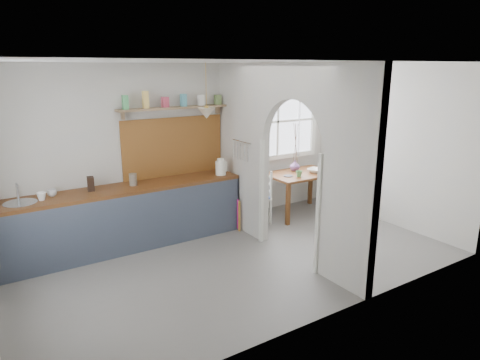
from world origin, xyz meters
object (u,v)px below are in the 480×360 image
chair_right (337,181)px  chair_left (255,197)px  dining_table (300,193)px  vase (295,166)px  kettle (221,167)px

chair_right → chair_left: bearing=82.5°
dining_table → vase: size_ratio=6.39×
chair_left → chair_right: (1.85, -0.03, 0.02)m
chair_right → dining_table: bearing=84.8°
chair_left → dining_table: bearing=94.5°
dining_table → chair_right: 0.93m
chair_left → vase: size_ratio=4.83×
chair_left → vase: bearing=105.9°
chair_left → kettle: 0.85m
dining_table → kettle: kettle is taller
chair_right → kettle: kettle is taller
dining_table → chair_right: bearing=2.1°
vase → chair_left: bearing=-171.9°
kettle → chair_right: bearing=-24.1°
chair_left → vase: 1.03m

